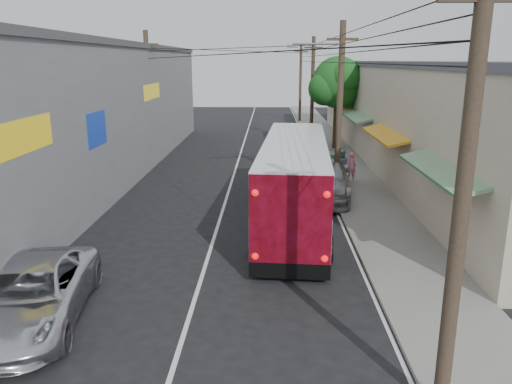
# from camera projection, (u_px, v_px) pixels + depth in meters

# --- Properties ---
(ground) EXTENTS (120.00, 120.00, 0.00)m
(ground) POSITION_uv_depth(u_px,v_px,m) (180.00, 346.00, 11.34)
(ground) COLOR black
(ground) RESTS_ON ground
(sidewalk) EXTENTS (3.00, 80.00, 0.12)m
(sidewalk) POSITION_uv_depth(u_px,v_px,m) (343.00, 166.00, 30.49)
(sidewalk) COLOR slate
(sidewalk) RESTS_ON ground
(building_right) EXTENTS (7.09, 40.00, 6.25)m
(building_right) POSITION_uv_depth(u_px,v_px,m) (411.00, 112.00, 31.51)
(building_right) COLOR beige
(building_right) RESTS_ON ground
(building_left) EXTENTS (7.20, 36.00, 7.25)m
(building_left) POSITION_uv_depth(u_px,v_px,m) (83.00, 109.00, 28.02)
(building_left) COLOR gray
(building_left) RESTS_ON ground
(utility_poles) EXTENTS (11.80, 45.28, 8.00)m
(utility_poles) POSITION_uv_depth(u_px,v_px,m) (288.00, 98.00, 29.85)
(utility_poles) COLOR #473828
(utility_poles) RESTS_ON ground
(street_tree) EXTENTS (4.40, 4.00, 6.60)m
(street_tree) POSITION_uv_depth(u_px,v_px,m) (339.00, 84.00, 35.11)
(street_tree) COLOR #3F2B19
(street_tree) RESTS_ON ground
(coach_bus) EXTENTS (3.27, 11.61, 3.31)m
(coach_bus) POSITION_uv_depth(u_px,v_px,m) (294.00, 181.00, 19.62)
(coach_bus) COLOR silver
(coach_bus) RESTS_ON ground
(jeepney) EXTENTS (3.15, 5.64, 1.49)m
(jeepney) POSITION_uv_depth(u_px,v_px,m) (32.00, 295.00, 12.22)
(jeepney) COLOR silver
(jeepney) RESTS_ON ground
(parked_suv) EXTENTS (3.20, 6.56, 1.84)m
(parked_suv) POSITION_uv_depth(u_px,v_px,m) (322.00, 178.00, 23.56)
(parked_suv) COLOR #9899A0
(parked_suv) RESTS_ON ground
(parked_car_mid) EXTENTS (2.24, 4.41, 1.44)m
(parked_car_mid) POSITION_uv_depth(u_px,v_px,m) (298.00, 153.00, 31.15)
(parked_car_mid) COLOR #29282E
(parked_car_mid) RESTS_ON ground
(parked_car_far) EXTENTS (2.09, 4.61, 1.47)m
(parked_car_far) POSITION_uv_depth(u_px,v_px,m) (304.00, 137.00, 37.18)
(parked_car_far) COLOR black
(parked_car_far) RESTS_ON ground
(pedestrian_near) EXTENTS (0.57, 0.39, 1.52)m
(pedestrian_near) POSITION_uv_depth(u_px,v_px,m) (351.00, 166.00, 26.31)
(pedestrian_near) COLOR pink
(pedestrian_near) RESTS_ON sidewalk
(pedestrian_far) EXTENTS (0.82, 0.65, 1.66)m
(pedestrian_far) POSITION_uv_depth(u_px,v_px,m) (341.00, 165.00, 26.33)
(pedestrian_far) COLOR #8DB1CD
(pedestrian_far) RESTS_ON sidewalk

